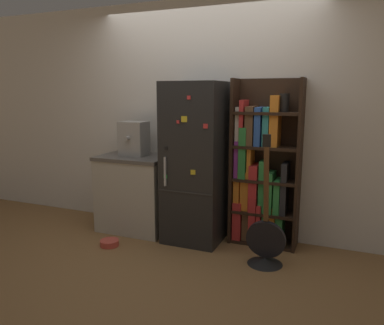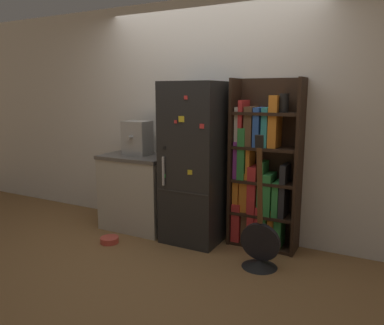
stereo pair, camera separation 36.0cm
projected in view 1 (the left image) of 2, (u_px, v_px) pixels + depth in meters
The scene contains 8 objects.
ground_plane at pixel (190, 243), 4.02m from camera, with size 16.00×16.00×0.00m, color olive.
wall_back at pixel (207, 119), 4.21m from camera, with size 8.00×0.05×2.60m.
refrigerator at pixel (196, 163), 4.00m from camera, with size 0.60×0.63×1.70m.
bookshelf at pixel (261, 174), 3.92m from camera, with size 0.70×0.30×1.74m.
kitchen_counter at pixel (136, 193), 4.37m from camera, with size 0.81×0.59×0.88m.
espresso_machine at pixel (134, 139), 4.28m from camera, with size 0.30×0.29×0.39m.
guitar at pixel (265, 247), 3.50m from camera, with size 0.37×0.33×1.24m.
pet_bowl at pixel (110, 243), 3.94m from camera, with size 0.20×0.20×0.06m.
Camera 1 is at (1.46, -3.50, 1.60)m, focal length 35.00 mm.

